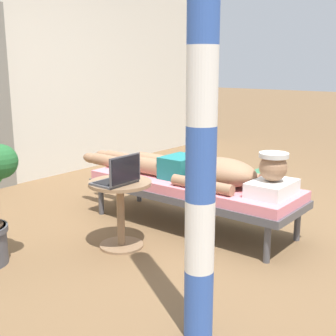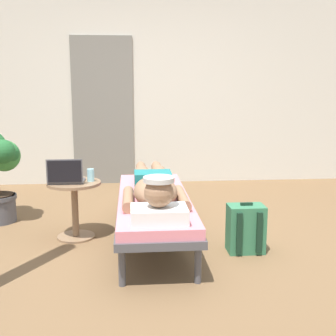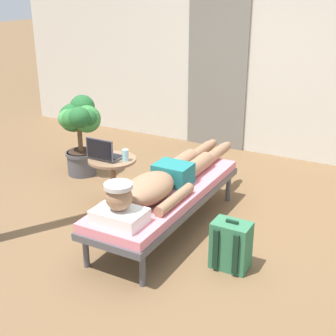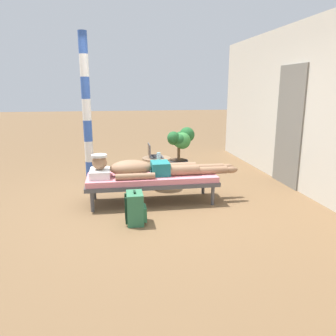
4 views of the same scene
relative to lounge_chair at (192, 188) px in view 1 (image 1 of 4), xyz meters
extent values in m
plane|color=brown|center=(0.09, -0.07, -0.35)|extent=(40.00, 40.00, 0.00)
cube|color=beige|center=(0.00, 2.54, 1.00)|extent=(7.60, 0.20, 2.70)
cylinder|color=#4C4C51|center=(-0.27, 0.86, -0.21)|extent=(0.05, 0.05, 0.28)
cylinder|color=#4C4C51|center=(0.27, 0.86, -0.21)|extent=(0.05, 0.05, 0.28)
cylinder|color=#4C4C51|center=(-0.27, -0.86, -0.21)|extent=(0.05, 0.05, 0.28)
cylinder|color=#4C4C51|center=(0.27, -0.86, -0.21)|extent=(0.05, 0.05, 0.28)
cube|color=#4C4C51|center=(0.00, 0.00, -0.04)|extent=(0.63, 1.91, 0.06)
cube|color=pink|center=(0.00, 0.00, 0.03)|extent=(0.61, 1.87, 0.08)
cube|color=white|center=(0.00, -0.75, 0.13)|extent=(0.40, 0.28, 0.11)
sphere|color=#997051|center=(0.00, -0.75, 0.29)|extent=(0.21, 0.21, 0.21)
cylinder|color=silver|center=(0.00, -0.75, 0.38)|extent=(0.22, 0.22, 0.03)
ellipsoid|color=#997051|center=(0.00, -0.31, 0.19)|extent=(0.35, 0.60, 0.23)
cylinder|color=#997051|center=(-0.22, -0.26, 0.12)|extent=(0.09, 0.55, 0.09)
cylinder|color=#997051|center=(0.22, -0.26, 0.12)|extent=(0.09, 0.55, 0.09)
cube|color=#1E7272|center=(0.00, 0.12, 0.17)|extent=(0.33, 0.26, 0.19)
cylinder|color=#997051|center=(-0.09, 0.46, 0.15)|extent=(0.15, 0.42, 0.15)
cylinder|color=#997051|center=(-0.09, 0.89, 0.13)|extent=(0.11, 0.44, 0.11)
ellipsoid|color=#997051|center=(-0.09, 1.18, 0.12)|extent=(0.09, 0.20, 0.10)
cylinder|color=#997051|center=(0.09, 0.46, 0.15)|extent=(0.15, 0.42, 0.15)
cylinder|color=#997051|center=(0.09, 0.89, 0.13)|extent=(0.11, 0.44, 0.11)
ellipsoid|color=#997051|center=(0.09, 1.18, 0.12)|extent=(0.09, 0.20, 0.10)
cylinder|color=#8C6B4C|center=(-0.71, 0.16, -0.34)|extent=(0.34, 0.34, 0.02)
cylinder|color=#8C6B4C|center=(-0.71, 0.16, -0.09)|extent=(0.06, 0.06, 0.48)
cylinder|color=#8C6B4C|center=(-0.71, 0.16, 0.17)|extent=(0.48, 0.48, 0.02)
cube|color=#4C4C51|center=(-0.77, 0.16, 0.19)|extent=(0.31, 0.22, 0.02)
cube|color=black|center=(-0.77, 0.17, 0.20)|extent=(0.27, 0.15, 0.00)
cube|color=#4C4C51|center=(-0.77, 0.05, 0.30)|extent=(0.31, 0.01, 0.21)
cube|color=black|center=(-0.77, 0.04, 0.30)|extent=(0.29, 0.00, 0.19)
cylinder|color=#99D8E5|center=(-0.56, 0.18, 0.23)|extent=(0.06, 0.06, 0.11)
cube|color=#33724C|center=(0.75, -0.30, -0.15)|extent=(0.30, 0.20, 0.40)
cube|color=#33724C|center=(0.75, -0.18, -0.22)|extent=(0.22, 0.04, 0.18)
cube|color=black|center=(0.67, -0.41, -0.15)|extent=(0.04, 0.02, 0.34)
cube|color=black|center=(0.84, -0.41, -0.15)|extent=(0.04, 0.02, 0.34)
cube|color=black|center=(0.75, -0.30, 0.07)|extent=(0.10, 0.02, 0.02)
sphere|color=#23602D|center=(-1.43, 0.58, 0.40)|extent=(0.24, 0.24, 0.24)
cylinder|color=#3359B2|center=(-1.30, -0.98, -0.16)|extent=(0.15, 0.15, 0.37)
cylinder|color=white|center=(-1.30, -0.98, 0.21)|extent=(0.15, 0.15, 0.37)
cylinder|color=#3359B2|center=(-1.30, -0.98, 0.58)|extent=(0.15, 0.15, 0.37)
cylinder|color=white|center=(-1.30, -0.98, 0.95)|extent=(0.15, 0.15, 0.37)
cylinder|color=#3359B2|center=(-1.30, -0.98, 1.32)|extent=(0.15, 0.15, 0.37)
camera|label=1|loc=(-3.05, -2.18, 1.05)|focal=48.26mm
camera|label=2|loc=(-0.19, -3.69, 1.03)|focal=46.34mm
camera|label=3|loc=(1.88, -3.39, 1.81)|focal=50.39mm
camera|label=4|loc=(4.66, -0.52, 1.33)|focal=35.29mm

